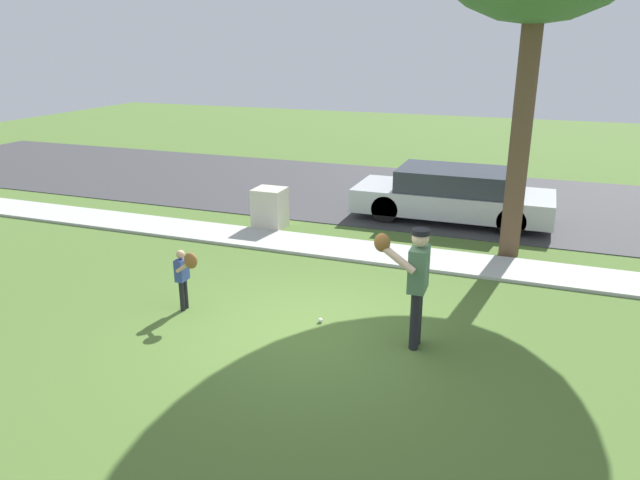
{
  "coord_description": "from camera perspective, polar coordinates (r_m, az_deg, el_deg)",
  "views": [
    {
      "loc": [
        2.89,
        -7.4,
        4.12
      ],
      "look_at": [
        -0.34,
        1.26,
        1.0
      ],
      "focal_mm": 33.43,
      "sensor_mm": 36.0,
      "label": 1
    }
  ],
  "objects": [
    {
      "name": "ground_plane",
      "position": [
        12.0,
        5.29,
        -1.51
      ],
      "size": [
        48.0,
        48.0,
        0.0
      ],
      "primitive_type": "plane",
      "color": "#4C6B2D"
    },
    {
      "name": "sidewalk_strip",
      "position": [
        12.08,
        5.42,
        -1.23
      ],
      "size": [
        36.0,
        1.2,
        0.06
      ],
      "primitive_type": "cube",
      "color": "#B2B2AD",
      "rests_on": "ground"
    },
    {
      "name": "road_surface",
      "position": [
        16.77,
        9.96,
        4.17
      ],
      "size": [
        36.0,
        6.8,
        0.02
      ],
      "primitive_type": "cube",
      "color": "#38383A",
      "rests_on": "ground"
    },
    {
      "name": "person_adult",
      "position": [
        8.21,
        9.1,
        -3.33
      ],
      "size": [
        0.69,
        0.65,
        1.73
      ],
      "rotation": [
        0.0,
        0.0,
        -3.12
      ],
      "color": "black",
      "rests_on": "ground"
    },
    {
      "name": "person_child",
      "position": [
        9.56,
        -12.84,
        -2.92
      ],
      "size": [
        0.46,
        0.4,
        1.05
      ],
      "rotation": [
        0.0,
        0.0,
        0.03
      ],
      "color": "black",
      "rests_on": "ground"
    },
    {
      "name": "baseball",
      "position": [
        9.2,
        0.03,
        -7.69
      ],
      "size": [
        0.07,
        0.07,
        0.07
      ],
      "primitive_type": "sphere",
      "color": "white",
      "rests_on": "ground"
    },
    {
      "name": "utility_cabinet",
      "position": [
        13.65,
        -4.82,
        3.04
      ],
      "size": [
        0.68,
        0.64,
        0.93
      ],
      "primitive_type": "cube",
      "color": "beige",
      "rests_on": "ground"
    },
    {
      "name": "parked_sedan_silver",
      "position": [
        14.53,
        12.56,
        4.26
      ],
      "size": [
        4.6,
        1.8,
        1.23
      ],
      "color": "silver",
      "rests_on": "road_surface"
    }
  ]
}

